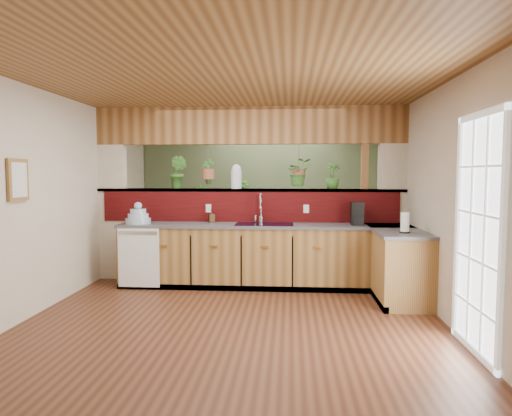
# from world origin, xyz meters

# --- Properties ---
(ground) EXTENTS (4.60, 7.00, 0.01)m
(ground) POSITION_xyz_m (0.00, 0.00, 0.00)
(ground) COLOR #4D2817
(ground) RESTS_ON ground
(ceiling) EXTENTS (4.60, 7.00, 0.01)m
(ceiling) POSITION_xyz_m (0.00, 0.00, 2.60)
(ceiling) COLOR brown
(ceiling) RESTS_ON ground
(wall_back) EXTENTS (4.60, 0.02, 2.60)m
(wall_back) POSITION_xyz_m (0.00, 3.50, 1.30)
(wall_back) COLOR beige
(wall_back) RESTS_ON ground
(wall_front) EXTENTS (4.60, 0.02, 2.60)m
(wall_front) POSITION_xyz_m (0.00, -3.50, 1.30)
(wall_front) COLOR beige
(wall_front) RESTS_ON ground
(wall_left) EXTENTS (0.02, 7.00, 2.60)m
(wall_left) POSITION_xyz_m (-2.30, 0.00, 1.30)
(wall_left) COLOR beige
(wall_left) RESTS_ON ground
(wall_right) EXTENTS (0.02, 7.00, 2.60)m
(wall_right) POSITION_xyz_m (2.30, 0.00, 1.30)
(wall_right) COLOR beige
(wall_right) RESTS_ON ground
(pass_through_partition) EXTENTS (4.60, 0.21, 2.60)m
(pass_through_partition) POSITION_xyz_m (0.03, 1.35, 1.19)
(pass_through_partition) COLOR beige
(pass_through_partition) RESTS_ON ground
(pass_through_ledge) EXTENTS (4.60, 0.21, 0.04)m
(pass_through_ledge) POSITION_xyz_m (0.00, 1.35, 1.37)
(pass_through_ledge) COLOR brown
(pass_through_ledge) RESTS_ON ground
(header_beam) EXTENTS (4.60, 0.15, 0.55)m
(header_beam) POSITION_xyz_m (0.00, 1.35, 2.33)
(header_beam) COLOR brown
(header_beam) RESTS_ON ground
(sage_backwall) EXTENTS (4.55, 0.02, 2.55)m
(sage_backwall) POSITION_xyz_m (0.00, 3.48, 1.30)
(sage_backwall) COLOR #5D6F4C
(sage_backwall) RESTS_ON ground
(countertop) EXTENTS (4.14, 1.52, 0.90)m
(countertop) POSITION_xyz_m (0.84, 0.87, 0.45)
(countertop) COLOR brown
(countertop) RESTS_ON ground
(dishwasher) EXTENTS (0.58, 0.03, 0.82)m
(dishwasher) POSITION_xyz_m (-1.48, 0.66, 0.46)
(dishwasher) COLOR white
(dishwasher) RESTS_ON ground
(navy_sink) EXTENTS (0.82, 0.50, 0.18)m
(navy_sink) POSITION_xyz_m (0.25, 0.98, 0.82)
(navy_sink) COLOR black
(navy_sink) RESTS_ON countertop
(french_door) EXTENTS (0.06, 1.02, 2.16)m
(french_door) POSITION_xyz_m (2.27, -1.30, 1.05)
(french_door) COLOR white
(french_door) RESTS_ON ground
(framed_print) EXTENTS (0.04, 0.35, 0.45)m
(framed_print) POSITION_xyz_m (-2.27, -0.80, 1.55)
(framed_print) COLOR brown
(framed_print) RESTS_ON wall_left
(faucet) EXTENTS (0.19, 0.19, 0.43)m
(faucet) POSITION_xyz_m (0.19, 1.13, 1.13)
(faucet) COLOR #B7B7B2
(faucet) RESTS_ON countertop
(dish_stack) EXTENTS (0.36, 0.36, 0.31)m
(dish_stack) POSITION_xyz_m (-1.56, 0.91, 1.00)
(dish_stack) COLOR #9EB3CC
(dish_stack) RESTS_ON countertop
(soap_dispenser) EXTENTS (0.11, 0.11, 0.18)m
(soap_dispenser) POSITION_xyz_m (-0.54, 1.15, 0.99)
(soap_dispenser) COLOR #392314
(soap_dispenser) RESTS_ON countertop
(coffee_maker) EXTENTS (0.17, 0.29, 0.32)m
(coffee_maker) POSITION_xyz_m (1.55, 0.99, 1.05)
(coffee_maker) COLOR black
(coffee_maker) RESTS_ON countertop
(paper_towel) EXTENTS (0.12, 0.12, 0.27)m
(paper_towel) POSITION_xyz_m (2.00, 0.15, 1.02)
(paper_towel) COLOR black
(paper_towel) RESTS_ON countertop
(glass_jar) EXTENTS (0.16, 0.16, 0.36)m
(glass_jar) POSITION_xyz_m (-0.19, 1.35, 1.57)
(glass_jar) COLOR silver
(glass_jar) RESTS_ON pass_through_ledge
(ledge_plant_left) EXTENTS (0.33, 0.31, 0.49)m
(ledge_plant_left) POSITION_xyz_m (-1.08, 1.35, 1.64)
(ledge_plant_left) COLOR #326723
(ledge_plant_left) RESTS_ON pass_through_ledge
(ledge_plant_right) EXTENTS (0.28, 0.28, 0.39)m
(ledge_plant_right) POSITION_xyz_m (1.24, 1.35, 1.58)
(ledge_plant_right) COLOR #326723
(ledge_plant_right) RESTS_ON pass_through_ledge
(hanging_plant_a) EXTENTS (0.24, 0.21, 0.52)m
(hanging_plant_a) POSITION_xyz_m (-0.62, 1.35, 1.77)
(hanging_plant_a) COLOR brown
(hanging_plant_a) RESTS_ON header_beam
(hanging_plant_b) EXTENTS (0.41, 0.37, 0.54)m
(hanging_plant_b) POSITION_xyz_m (0.74, 1.35, 1.81)
(hanging_plant_b) COLOR brown
(hanging_plant_b) RESTS_ON header_beam
(shelving_console) EXTENTS (1.50, 0.57, 0.98)m
(shelving_console) POSITION_xyz_m (-0.73, 3.25, 0.50)
(shelving_console) COLOR black
(shelving_console) RESTS_ON ground
(shelf_plant_a) EXTENTS (0.22, 0.15, 0.42)m
(shelf_plant_a) POSITION_xyz_m (-1.13, 3.25, 1.20)
(shelf_plant_a) COLOR #326723
(shelf_plant_a) RESTS_ON shelving_console
(shelf_plant_b) EXTENTS (0.33, 0.33, 0.52)m
(shelf_plant_b) POSITION_xyz_m (-0.30, 3.25, 1.25)
(shelf_plant_b) COLOR #326723
(shelf_plant_b) RESTS_ON shelving_console
(floor_plant) EXTENTS (0.75, 0.66, 0.81)m
(floor_plant) POSITION_xyz_m (1.24, 2.49, 0.41)
(floor_plant) COLOR #326723
(floor_plant) RESTS_ON ground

